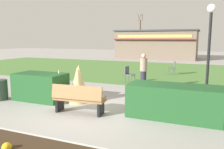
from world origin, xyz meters
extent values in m
plane|color=#999691|center=(0.00, 0.00, 0.00)|extent=(80.00, 80.00, 0.00)
cube|color=#4C7A38|center=(0.00, 10.63, 0.00)|extent=(36.00, 12.00, 0.01)
sphere|color=gold|center=(-0.15, -3.18, 0.19)|extent=(0.20, 0.20, 0.20)
cube|color=olive|center=(-0.20, -0.18, 0.45)|extent=(1.73, 0.61, 0.06)
cube|color=olive|center=(-0.18, -0.40, 0.73)|extent=(1.70, 0.26, 0.44)
cube|color=black|center=(-0.93, -0.24, 0.23)|extent=(0.12, 0.44, 0.45)
cube|color=black|center=(0.53, -0.12, 0.23)|extent=(0.12, 0.44, 0.45)
cube|color=olive|center=(-1.01, -0.24, 0.57)|extent=(0.10, 0.44, 0.06)
cube|color=olive|center=(0.61, -0.11, 0.57)|extent=(0.10, 0.44, 0.06)
cube|color=#1E4C23|center=(-2.45, 0.67, 0.52)|extent=(1.97, 1.10, 1.05)
cube|color=#1E4C23|center=(2.66, 0.54, 0.50)|extent=(2.73, 1.10, 1.00)
cone|color=tan|center=(-0.98, 1.12, 0.70)|extent=(0.76, 0.76, 1.40)
cone|color=tan|center=(-2.03, 0.86, 0.47)|extent=(0.53, 0.53, 0.93)
cone|color=tan|center=(-0.92, 0.92, 0.68)|extent=(0.77, 0.77, 1.37)
cone|color=tan|center=(-1.80, 0.99, 0.60)|extent=(0.56, 0.56, 1.21)
cylinder|color=black|center=(3.55, 4.54, 0.10)|extent=(0.22, 0.22, 0.20)
cylinder|color=black|center=(3.55, 4.54, 1.75)|extent=(0.12, 0.12, 3.50)
sphere|color=white|center=(3.55, 4.54, 3.66)|extent=(0.36, 0.36, 0.36)
cylinder|color=#2D4233|center=(-3.90, 0.06, 0.40)|extent=(0.52, 0.52, 0.80)
cube|color=#6B5B4C|center=(-2.29, 21.69, 1.61)|extent=(9.18, 4.67, 3.21)
cube|color=#333338|center=(-2.29, 21.69, 3.29)|extent=(9.48, 4.97, 0.16)
cube|color=maroon|center=(-2.29, 19.18, 2.31)|extent=(9.28, 0.36, 0.08)
cube|color=#D8CC4C|center=(-2.29, 19.34, 2.63)|extent=(8.26, 0.04, 0.28)
cube|color=#4C5156|center=(1.31, 9.27, 0.45)|extent=(0.56, 0.56, 0.04)
cube|color=#4C5156|center=(1.50, 9.34, 0.67)|extent=(0.18, 0.43, 0.44)
cylinder|color=#4C5156|center=(1.07, 9.39, 0.23)|extent=(0.03, 0.03, 0.45)
cylinder|color=#4C5156|center=(1.19, 9.03, 0.23)|extent=(0.03, 0.03, 0.45)
cylinder|color=#4C5156|center=(1.43, 9.52, 0.23)|extent=(0.03, 0.03, 0.45)
cylinder|color=#4C5156|center=(1.55, 9.15, 0.23)|extent=(0.03, 0.03, 0.45)
cube|color=#4C5156|center=(-0.32, 5.37, 0.45)|extent=(0.52, 0.52, 0.04)
cube|color=#4C5156|center=(-0.52, 5.41, 0.67)|extent=(0.12, 0.44, 0.44)
cylinder|color=#4C5156|center=(-0.17, 5.14, 0.23)|extent=(0.03, 0.03, 0.45)
cylinder|color=#4C5156|center=(-0.10, 5.52, 0.23)|extent=(0.03, 0.03, 0.45)
cylinder|color=#4C5156|center=(-0.54, 5.22, 0.23)|extent=(0.03, 0.03, 0.45)
cylinder|color=#4C5156|center=(-0.47, 5.59, 0.23)|extent=(0.03, 0.03, 0.45)
cylinder|color=#23232D|center=(0.73, 4.22, 0.42)|extent=(0.28, 0.28, 0.85)
cylinder|color=gray|center=(0.73, 4.22, 1.16)|extent=(0.34, 0.34, 0.62)
sphere|color=tan|center=(0.73, 4.22, 1.58)|extent=(0.22, 0.22, 0.22)
cube|color=navy|center=(-4.70, 29.17, 0.55)|extent=(4.21, 1.82, 0.60)
cube|color=black|center=(-4.85, 29.17, 0.98)|extent=(2.32, 1.60, 0.44)
cylinder|color=black|center=(-3.40, 30.08, 0.32)|extent=(0.64, 0.22, 0.64)
cylinder|color=black|center=(-3.41, 28.24, 0.32)|extent=(0.64, 0.22, 0.64)
cylinder|color=black|center=(-6.00, 30.09, 0.32)|extent=(0.64, 0.22, 0.64)
cylinder|color=black|center=(-6.01, 28.25, 0.32)|extent=(0.64, 0.22, 0.64)
cylinder|color=brown|center=(-7.48, 32.41, 2.73)|extent=(0.28, 0.28, 5.47)
cylinder|color=brown|center=(-7.15, 32.52, 5.97)|extent=(0.25, 0.58, 1.12)
cylinder|color=brown|center=(-7.66, 32.72, 5.97)|extent=(0.54, 0.36, 1.12)
cylinder|color=brown|center=(-7.65, 32.11, 5.97)|extent=(0.54, 0.35, 1.12)
camera|label=1|loc=(3.55, -6.46, 2.39)|focal=37.21mm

